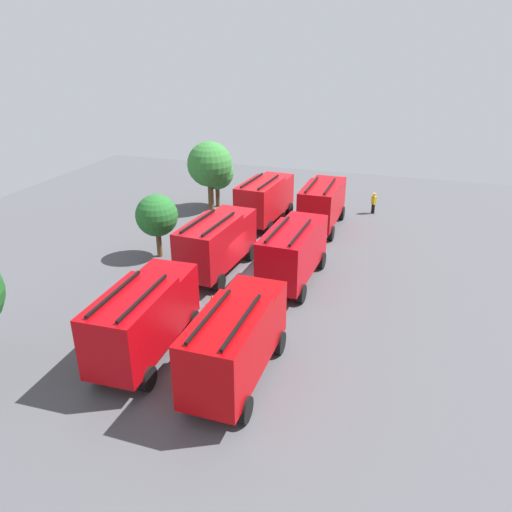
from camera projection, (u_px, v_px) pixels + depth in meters
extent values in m
plane|color=#4C4C51|center=(256.00, 276.00, 31.43)|extent=(56.73, 56.73, 0.00)
cube|color=#AC0508|center=(255.00, 313.00, 23.12)|extent=(2.23, 2.53, 2.60)
cube|color=#8C9EAD|center=(262.00, 297.00, 23.90)|extent=(0.11, 2.13, 1.46)
cube|color=#AC0508|center=(227.00, 351.00, 20.03)|extent=(4.83, 2.56, 2.90)
cube|color=black|center=(210.00, 315.00, 19.59)|extent=(4.32, 0.18, 0.12)
cube|color=black|center=(242.00, 321.00, 19.19)|extent=(4.32, 0.18, 0.12)
cube|color=silver|center=(262.00, 321.00, 24.62)|extent=(0.23, 2.38, 0.28)
cylinder|color=black|center=(233.00, 334.00, 24.27)|extent=(1.10, 0.36, 1.10)
cylinder|color=black|center=(280.00, 343.00, 23.57)|extent=(1.10, 0.36, 1.10)
cylinder|color=black|center=(189.00, 397.00, 20.03)|extent=(1.10, 0.36, 1.10)
cylinder|color=black|center=(245.00, 410.00, 19.32)|extent=(1.10, 0.36, 1.10)
cube|color=#B30711|center=(304.00, 237.00, 31.89)|extent=(2.31, 2.60, 2.60)
cube|color=#8C9EAD|center=(309.00, 227.00, 32.66)|extent=(0.18, 2.13, 1.46)
cube|color=#B30711|center=(288.00, 255.00, 28.83)|extent=(4.91, 2.72, 2.90)
cube|color=black|center=(278.00, 229.00, 28.42)|extent=(4.32, 0.32, 0.12)
cube|color=black|center=(301.00, 232.00, 27.98)|extent=(4.32, 0.32, 0.12)
cube|color=silver|center=(308.00, 247.00, 33.38)|extent=(0.31, 2.38, 0.28)
cylinder|color=black|center=(287.00, 255.00, 33.07)|extent=(1.12, 0.40, 1.10)
cylinder|color=black|center=(322.00, 260.00, 32.30)|extent=(1.12, 0.40, 1.10)
cylinder|color=black|center=(262.00, 287.00, 28.88)|extent=(1.12, 0.40, 1.10)
cylinder|color=black|center=(301.00, 294.00, 28.11)|extent=(1.12, 0.40, 1.10)
cube|color=#B40A11|center=(328.00, 194.00, 40.62)|extent=(2.22, 2.52, 2.60)
cube|color=#8C9EAD|center=(331.00, 187.00, 41.40)|extent=(0.10, 2.13, 1.46)
cube|color=#B40A11|center=(320.00, 205.00, 37.52)|extent=(4.82, 2.54, 2.90)
cube|color=black|center=(312.00, 184.00, 37.08)|extent=(4.32, 0.15, 0.12)
cube|color=black|center=(330.00, 186.00, 36.68)|extent=(4.32, 0.15, 0.12)
cube|color=silver|center=(330.00, 204.00, 42.12)|extent=(0.22, 2.38, 0.28)
cylinder|color=black|center=(314.00, 210.00, 41.76)|extent=(1.10, 0.36, 1.10)
cylinder|color=black|center=(342.00, 213.00, 41.07)|extent=(1.10, 0.36, 1.10)
cylinder|color=black|center=(300.00, 230.00, 37.51)|extent=(1.10, 0.36, 1.10)
cylinder|color=black|center=(331.00, 233.00, 36.82)|extent=(1.10, 0.36, 1.10)
cube|color=#AD060C|center=(167.00, 293.00, 24.90)|extent=(2.27, 2.56, 2.60)
cube|color=#8C9EAD|center=(176.00, 279.00, 25.69)|extent=(0.14, 2.13, 1.46)
cube|color=#AD060C|center=(133.00, 326.00, 21.76)|extent=(4.87, 2.64, 2.90)
cube|color=black|center=(115.00, 293.00, 21.30)|extent=(4.32, 0.25, 0.12)
cube|color=black|center=(143.00, 297.00, 20.95)|extent=(4.32, 0.25, 0.12)
cube|color=silver|center=(179.00, 302.00, 26.41)|extent=(0.27, 2.38, 0.28)
cylinder|color=black|center=(151.00, 314.00, 26.00)|extent=(1.11, 0.38, 1.10)
cylinder|color=black|center=(193.00, 321.00, 25.39)|extent=(1.11, 0.38, 1.10)
cylinder|color=black|center=(99.00, 369.00, 21.70)|extent=(1.11, 0.38, 1.10)
cylinder|color=black|center=(148.00, 379.00, 21.09)|extent=(1.11, 0.38, 1.10)
cube|color=#AC0D15|center=(233.00, 230.00, 33.14)|extent=(2.37, 2.65, 2.60)
cube|color=#8C9EAD|center=(239.00, 220.00, 33.90)|extent=(0.23, 2.13, 1.46)
cube|color=#AC0D15|center=(209.00, 246.00, 30.11)|extent=(4.96, 2.83, 2.90)
cube|color=black|center=(198.00, 221.00, 29.71)|extent=(4.32, 0.43, 0.12)
cube|color=black|center=(219.00, 224.00, 29.24)|extent=(4.32, 0.43, 0.12)
cube|color=silver|center=(241.00, 239.00, 34.62)|extent=(0.37, 2.38, 0.28)
cylinder|color=black|center=(219.00, 247.00, 34.34)|extent=(1.12, 0.43, 1.10)
cylinder|color=black|center=(251.00, 252.00, 33.52)|extent=(1.12, 0.43, 1.10)
cylinder|color=black|center=(184.00, 276.00, 30.19)|extent=(1.12, 0.43, 1.10)
cylinder|color=black|center=(219.00, 283.00, 29.37)|extent=(1.12, 0.43, 1.10)
cube|color=red|center=(276.00, 191.00, 41.62)|extent=(2.38, 2.66, 2.60)
cube|color=#8C9EAD|center=(280.00, 184.00, 42.38)|extent=(0.24, 2.12, 1.46)
cube|color=red|center=(260.00, 201.00, 38.59)|extent=(4.98, 2.86, 2.90)
cube|color=black|center=(252.00, 180.00, 38.20)|extent=(4.32, 0.45, 0.12)
cube|color=black|center=(269.00, 182.00, 37.72)|extent=(4.32, 0.45, 0.12)
cube|color=silver|center=(280.00, 200.00, 43.10)|extent=(0.38, 2.38, 0.28)
cylinder|color=black|center=(263.00, 206.00, 42.83)|extent=(1.12, 0.43, 1.10)
cylinder|color=black|center=(289.00, 209.00, 42.00)|extent=(1.12, 0.43, 1.10)
cylinder|color=black|center=(240.00, 224.00, 38.68)|extent=(1.12, 0.43, 1.10)
cylinder|color=black|center=(269.00, 228.00, 37.85)|extent=(1.12, 0.43, 1.10)
cylinder|color=black|center=(183.00, 258.00, 33.03)|extent=(0.16, 0.16, 0.84)
cylinder|color=black|center=(183.00, 256.00, 33.21)|extent=(0.16, 0.16, 0.84)
cube|color=gold|center=(182.00, 246.00, 32.80)|extent=(0.48, 0.44, 0.73)
sphere|color=beige|center=(182.00, 239.00, 32.61)|extent=(0.24, 0.24, 0.24)
cylinder|color=gold|center=(182.00, 238.00, 32.57)|extent=(0.30, 0.30, 0.07)
cylinder|color=black|center=(235.00, 213.00, 41.68)|extent=(0.16, 0.16, 0.74)
cylinder|color=black|center=(235.00, 212.00, 41.87)|extent=(0.16, 0.16, 0.74)
cube|color=black|center=(235.00, 205.00, 41.50)|extent=(0.48, 0.41, 0.64)
sphere|color=tan|center=(235.00, 200.00, 41.32)|extent=(0.21, 0.21, 0.21)
cylinder|color=black|center=(235.00, 199.00, 41.29)|extent=(0.26, 0.26, 0.06)
cylinder|color=black|center=(134.00, 309.00, 26.82)|extent=(0.16, 0.16, 0.76)
cylinder|color=black|center=(138.00, 309.00, 26.82)|extent=(0.16, 0.16, 0.76)
cube|color=#B7140F|center=(135.00, 298.00, 26.53)|extent=(0.34, 0.47, 0.66)
sphere|color=#9E704C|center=(134.00, 291.00, 26.36)|extent=(0.22, 0.22, 0.22)
cylinder|color=#B7140F|center=(134.00, 289.00, 26.32)|extent=(0.27, 0.27, 0.06)
cylinder|color=black|center=(374.00, 209.00, 42.46)|extent=(0.16, 0.16, 0.82)
cylinder|color=black|center=(372.00, 208.00, 42.64)|extent=(0.16, 0.16, 0.82)
cube|color=gold|center=(374.00, 200.00, 42.24)|extent=(0.47, 0.46, 0.72)
sphere|color=tan|center=(374.00, 195.00, 42.04)|extent=(0.23, 0.23, 0.23)
cylinder|color=gold|center=(374.00, 194.00, 42.01)|extent=(0.29, 0.29, 0.07)
cylinder|color=brown|center=(159.00, 244.00, 33.94)|extent=(0.36, 0.36, 1.78)
sphere|color=#236628|center=(157.00, 215.00, 33.09)|extent=(2.85, 2.85, 2.85)
cylinder|color=brown|center=(211.00, 196.00, 43.23)|extent=(0.48, 0.48, 2.40)
sphere|color=#337A33|center=(210.00, 164.00, 42.08)|extent=(3.85, 3.85, 3.85)
cylinder|color=brown|center=(218.00, 196.00, 44.10)|extent=(0.37, 0.37, 1.85)
sphere|color=#337A33|center=(217.00, 173.00, 43.22)|extent=(2.95, 2.95, 2.95)
cone|color=#F2600C|center=(212.00, 299.00, 27.99)|extent=(0.43, 0.43, 0.61)
cone|color=#F2600C|center=(291.00, 224.00, 39.29)|extent=(0.46, 0.46, 0.65)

